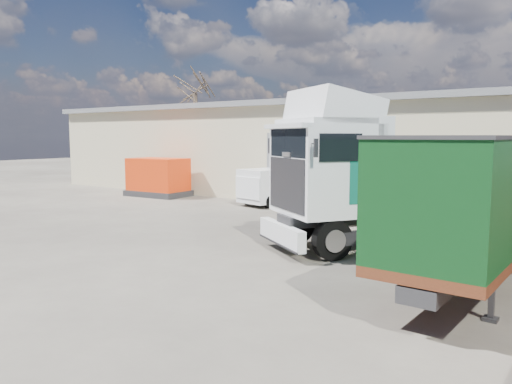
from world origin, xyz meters
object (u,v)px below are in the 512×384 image
Objects in this scene: tractor_unit at (352,183)px; panel_van at (279,186)px; orange_skip at (158,180)px; box_trailer at (493,191)px; bare_tree at (195,82)px.

tractor_unit is 1.54× the size of panel_van.
box_trailer is at bearing -23.36° from orange_skip.
tractor_unit is at bearing -38.32° from bare_tree.
box_trailer is at bearing -34.86° from bare_tree.
panel_van is 7.61m from orange_skip.
orange_skip is (7.39, -11.44, -6.97)m from bare_tree.
bare_tree is 32.47m from box_trailer.
tractor_unit is at bearing -30.39° from panel_van.
bare_tree is at bearing 147.39° from box_trailer.
panel_van is at bearing 4.54° from orange_skip.
tractor_unit is at bearing -25.74° from orange_skip.
tractor_unit is 15.96m from orange_skip.
box_trailer is (4.08, -0.78, 0.08)m from tractor_unit.
box_trailer reaches higher than panel_van.
bare_tree is 28.81m from tractor_unit.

